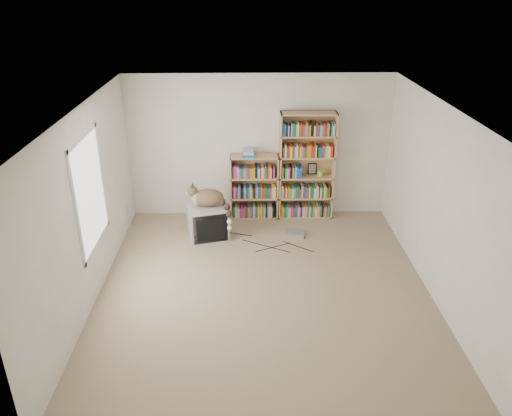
{
  "coord_description": "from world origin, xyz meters",
  "views": [
    {
      "loc": [
        -0.24,
        -5.73,
        3.91
      ],
      "look_at": [
        -0.09,
        1.0,
        0.78
      ],
      "focal_mm": 35.0,
      "sensor_mm": 36.0,
      "label": 1
    }
  ],
  "objects_px": {
    "dvd_player": "(295,233)",
    "cat": "(211,201)",
    "bookcase_tall": "(306,169)",
    "bookcase_short": "(254,189)",
    "crt_tv": "(207,222)"
  },
  "relations": [
    {
      "from": "cat",
      "to": "dvd_player",
      "type": "relative_size",
      "value": 2.34
    },
    {
      "from": "cat",
      "to": "bookcase_short",
      "type": "relative_size",
      "value": 0.66
    },
    {
      "from": "cat",
      "to": "dvd_player",
      "type": "height_order",
      "value": "cat"
    },
    {
      "from": "crt_tv",
      "to": "dvd_player",
      "type": "bearing_deg",
      "value": -15.24
    },
    {
      "from": "bookcase_short",
      "to": "dvd_player",
      "type": "relative_size",
      "value": 3.56
    },
    {
      "from": "bookcase_tall",
      "to": "dvd_player",
      "type": "xyz_separation_m",
      "value": [
        -0.25,
        -0.77,
        -0.86
      ]
    },
    {
      "from": "dvd_player",
      "to": "cat",
      "type": "bearing_deg",
      "value": -171.86
    },
    {
      "from": "bookcase_tall",
      "to": "bookcase_short",
      "type": "xyz_separation_m",
      "value": [
        -0.9,
        -0.0,
        -0.37
      ]
    },
    {
      "from": "crt_tv",
      "to": "cat",
      "type": "relative_size",
      "value": 0.97
    },
    {
      "from": "crt_tv",
      "to": "bookcase_tall",
      "type": "xyz_separation_m",
      "value": [
        1.69,
        0.75,
        0.63
      ]
    },
    {
      "from": "bookcase_tall",
      "to": "bookcase_short",
      "type": "bearing_deg",
      "value": -179.99
    },
    {
      "from": "cat",
      "to": "dvd_player",
      "type": "distance_m",
      "value": 1.49
    },
    {
      "from": "crt_tv",
      "to": "cat",
      "type": "height_order",
      "value": "cat"
    },
    {
      "from": "bookcase_tall",
      "to": "dvd_player",
      "type": "distance_m",
      "value": 1.18
    },
    {
      "from": "bookcase_short",
      "to": "crt_tv",
      "type": "bearing_deg",
      "value": -136.22
    }
  ]
}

